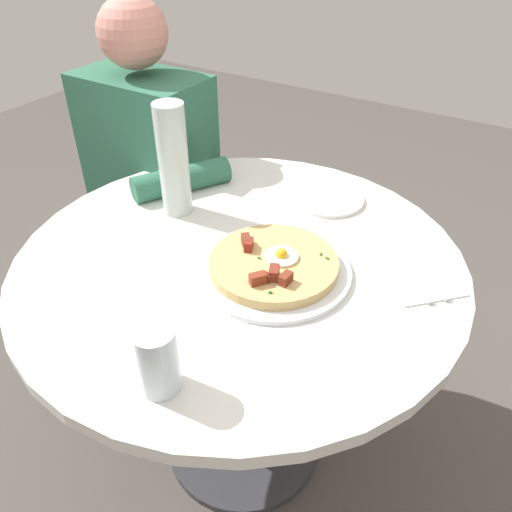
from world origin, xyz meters
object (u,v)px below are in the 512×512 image
at_px(pizza_plate, 274,270).
at_px(knife, 425,272).
at_px(person_seated, 156,206).
at_px(fork, 409,275).
at_px(salt_shaker, 165,167).
at_px(dining_table, 241,311).
at_px(breakfast_pizza, 273,263).
at_px(bread_plate, 328,199).
at_px(water_glass, 157,360).
at_px(water_bottle, 173,160).

xyz_separation_m(pizza_plate, knife, (-0.27, -0.16, 0.00)).
xyz_separation_m(person_seated, fork, (-0.87, 0.18, 0.20)).
bearing_deg(salt_shaker, knife, 175.54).
bearing_deg(pizza_plate, dining_table, -7.98).
bearing_deg(breakfast_pizza, knife, -148.87).
distance_m(dining_table, bread_plate, 0.37).
bearing_deg(knife, pizza_plate, -105.52).
bearing_deg(water_glass, salt_shaker, -50.22).
distance_m(dining_table, breakfast_pizza, 0.21).
xyz_separation_m(knife, salt_shaker, (0.75, -0.06, 0.02)).
bearing_deg(salt_shaker, bread_plate, -165.87).
bearing_deg(knife, water_glass, -74.32).
bearing_deg(pizza_plate, person_seated, -26.62).
bearing_deg(water_glass, water_bottle, -53.69).
bearing_deg(bread_plate, pizza_plate, 95.61).
bearing_deg(dining_table, pizza_plate, 172.02).
relative_size(dining_table, water_bottle, 3.60).
relative_size(pizza_plate, knife, 1.80).
xyz_separation_m(person_seated, knife, (-0.90, 0.15, 0.20)).
bearing_deg(breakfast_pizza, water_bottle, -15.42).
relative_size(bread_plate, water_glass, 1.48).
xyz_separation_m(bread_plate, fork, (-0.28, 0.20, 0.00)).
height_order(pizza_plate, knife, pizza_plate).
xyz_separation_m(dining_table, knife, (-0.36, -0.15, 0.17)).
distance_m(water_glass, salt_shaker, 0.75).
bearing_deg(bread_plate, water_bottle, 39.50).
bearing_deg(pizza_plate, water_bottle, -15.22).
bearing_deg(water_bottle, dining_table, 161.94).
bearing_deg(dining_table, salt_shaker, -28.23).
height_order(pizza_plate, bread_plate, pizza_plate).
xyz_separation_m(person_seated, breakfast_pizza, (-0.63, 0.32, 0.22)).
relative_size(person_seated, knife, 6.31).
relative_size(breakfast_pizza, water_bottle, 0.99).
xyz_separation_m(bread_plate, water_bottle, (0.29, 0.24, 0.13)).
height_order(breakfast_pizza, salt_shaker, breakfast_pizza).
height_order(pizza_plate, water_bottle, water_bottle).
height_order(knife, salt_shaker, salt_shaker).
distance_m(breakfast_pizza, bread_plate, 0.34).
bearing_deg(water_bottle, water_glass, 126.31).
relative_size(bread_plate, salt_shaker, 3.98).
height_order(fork, knife, same).
bearing_deg(water_glass, fork, -116.84).
height_order(bread_plate, water_bottle, water_bottle).
relative_size(pizza_plate, salt_shaker, 7.17).
relative_size(breakfast_pizza, knife, 1.49).
bearing_deg(person_seated, dining_table, 150.50).
distance_m(bread_plate, water_bottle, 0.40).
bearing_deg(dining_table, water_glass, 104.16).
bearing_deg(fork, pizza_plate, -107.50).
bearing_deg(salt_shaker, fork, 173.34).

